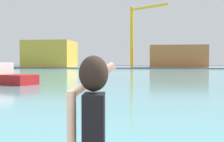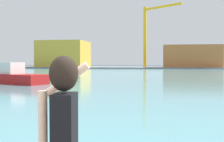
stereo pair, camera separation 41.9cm
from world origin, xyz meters
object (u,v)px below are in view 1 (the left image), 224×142
at_px(boat_moored, 2,76).
at_px(port_crane, 136,30).
at_px(person_photographer, 93,126).
at_px(warehouse_right, 178,56).
at_px(warehouse_left, 51,54).

xyz_separation_m(boat_moored, port_crane, (10.75, 63.25, 11.07)).
bearing_deg(port_crane, person_photographer, -88.54).
bearing_deg(warehouse_right, person_photographer, -96.73).
bearing_deg(boat_moored, port_crane, 105.09).
distance_m(person_photographer, port_crane, 87.63).
distance_m(warehouse_left, port_crane, 28.69).
relative_size(person_photographer, warehouse_right, 0.10).
distance_m(person_photographer, warehouse_left, 94.19).
height_order(warehouse_left, warehouse_right, warehouse_left).
distance_m(warehouse_left, warehouse_right, 40.27).
height_order(warehouse_left, port_crane, port_crane).
bearing_deg(boat_moored, warehouse_right, 94.71).
distance_m(person_photographer, boat_moored, 27.07).
bearing_deg(port_crane, warehouse_right, 3.46).
bearing_deg(person_photographer, warehouse_left, 13.06).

